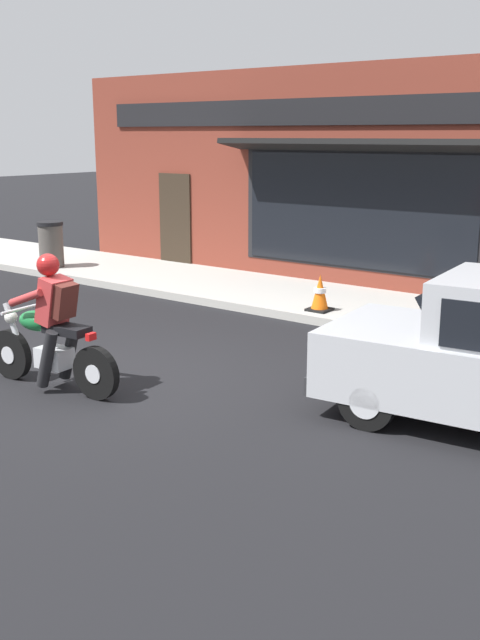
# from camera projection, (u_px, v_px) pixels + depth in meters

# --- Properties ---
(ground_plane) EXTENTS (80.00, 80.00, 0.00)m
(ground_plane) POSITION_uv_depth(u_px,v_px,m) (123.00, 378.00, 9.28)
(ground_plane) COLOR black
(sidewalk_curb) EXTENTS (2.60, 22.00, 0.14)m
(sidewalk_curb) POSITION_uv_depth(u_px,v_px,m) (199.00, 283.00, 14.87)
(sidewalk_curb) COLOR #ADAAA3
(sidewalk_curb) RESTS_ON ground
(storefront_building) EXTENTS (1.25, 11.27, 4.20)m
(storefront_building) POSITION_uv_depth(u_px,v_px,m) (301.00, 177.00, 14.74)
(storefront_building) COLOR maroon
(storefront_building) RESTS_ON ground
(motorcycle_with_rider) EXTENTS (0.60, 2.02, 1.62)m
(motorcycle_with_rider) POSITION_uv_depth(u_px,v_px,m) (51.00, 333.00, 8.73)
(motorcycle_with_rider) COLOR black
(motorcycle_with_rider) RESTS_ON ground
(traffic_cone) EXTENTS (0.36, 0.36, 0.60)m
(traffic_cone) POSITION_uv_depth(u_px,v_px,m) (320.00, 293.00, 12.13)
(traffic_cone) COLOR black
(traffic_cone) RESTS_ON sidewalk_curb
(trash_bin) EXTENTS (0.56, 0.56, 0.98)m
(trash_bin) POSITION_uv_depth(u_px,v_px,m) (51.00, 244.00, 16.11)
(trash_bin) COLOR #514C47
(trash_bin) RESTS_ON sidewalk_curb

